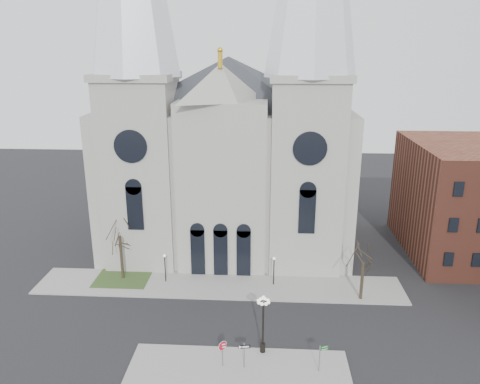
# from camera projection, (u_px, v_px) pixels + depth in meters

# --- Properties ---
(ground) EXTENTS (160.00, 160.00, 0.00)m
(ground) POSITION_uv_depth(u_px,v_px,m) (206.00, 347.00, 40.87)
(ground) COLOR black
(ground) RESTS_ON ground
(sidewalk_far) EXTENTS (40.00, 6.00, 0.14)m
(sidewalk_far) POSITION_uv_depth(u_px,v_px,m) (219.00, 285.00, 51.34)
(sidewalk_far) COLOR gray
(sidewalk_far) RESTS_ON ground
(grass_patch) EXTENTS (6.00, 5.00, 0.18)m
(grass_patch) POSITION_uv_depth(u_px,v_px,m) (123.00, 278.00, 52.89)
(grass_patch) COLOR #273F1B
(grass_patch) RESTS_ON ground
(cathedral) EXTENTS (33.00, 26.66, 54.00)m
(cathedral) POSITION_uv_depth(u_px,v_px,m) (227.00, 104.00, 57.17)
(cathedral) COLOR #9C9991
(cathedral) RESTS_ON ground
(bg_building_brick) EXTENTS (14.00, 18.00, 14.00)m
(bg_building_brick) POSITION_uv_depth(u_px,v_px,m) (467.00, 199.00, 58.11)
(bg_building_brick) COLOR brown
(bg_building_brick) RESTS_ON ground
(tree_left) EXTENTS (3.20, 3.20, 7.50)m
(tree_left) POSITION_uv_depth(u_px,v_px,m) (119.00, 233.00, 51.26)
(tree_left) COLOR black
(tree_left) RESTS_ON ground
(tree_right) EXTENTS (3.20, 3.20, 6.00)m
(tree_right) POSITION_uv_depth(u_px,v_px,m) (364.00, 260.00, 47.30)
(tree_right) COLOR black
(tree_right) RESTS_ON ground
(ped_lamp_left) EXTENTS (0.32, 0.32, 3.26)m
(ped_lamp_left) POSITION_uv_depth(u_px,v_px,m) (165.00, 263.00, 51.47)
(ped_lamp_left) COLOR black
(ped_lamp_left) RESTS_ON sidewalk_far
(ped_lamp_right) EXTENTS (0.32, 0.32, 3.26)m
(ped_lamp_right) POSITION_uv_depth(u_px,v_px,m) (274.00, 266.00, 50.81)
(ped_lamp_right) COLOR black
(ped_lamp_right) RESTS_ON sidewalk_far
(stop_sign) EXTENTS (0.81, 0.31, 2.37)m
(stop_sign) POSITION_uv_depth(u_px,v_px,m) (222.00, 348.00, 37.78)
(stop_sign) COLOR slate
(stop_sign) RESTS_ON sidewalk_near
(globe_lamp) EXTENTS (1.43, 1.43, 5.39)m
(globe_lamp) POSITION_uv_depth(u_px,v_px,m) (263.00, 317.00, 39.08)
(globe_lamp) COLOR black
(globe_lamp) RESTS_ON sidewalk_near
(one_way_sign) EXTENTS (0.98, 0.18, 2.25)m
(one_way_sign) POSITION_uv_depth(u_px,v_px,m) (244.00, 351.00, 37.67)
(one_way_sign) COLOR slate
(one_way_sign) RESTS_ON sidewalk_near
(street_name_sign) EXTENTS (0.71, 0.32, 2.36)m
(street_name_sign) POSITION_uv_depth(u_px,v_px,m) (321.00, 356.00, 37.30)
(street_name_sign) COLOR slate
(street_name_sign) RESTS_ON sidewalk_near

